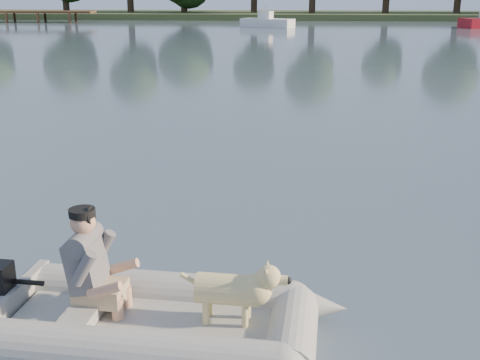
# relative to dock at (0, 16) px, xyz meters

# --- Properties ---
(water) EXTENTS (160.00, 160.00, 0.00)m
(water) POSITION_rel_dock_xyz_m (26.00, -52.00, -0.52)
(water) COLOR slate
(water) RESTS_ON ground
(shore_bank) EXTENTS (160.00, 12.00, 0.70)m
(shore_bank) POSITION_rel_dock_xyz_m (26.00, 10.00, -0.27)
(shore_bank) COLOR #47512D
(shore_bank) RESTS_ON water
(dock) EXTENTS (18.00, 2.00, 1.04)m
(dock) POSITION_rel_dock_xyz_m (0.00, 0.00, 0.00)
(dock) COLOR #4C331E
(dock) RESTS_ON water
(dinghy) EXTENTS (4.67, 3.27, 1.35)m
(dinghy) POSITION_rel_dock_xyz_m (25.52, -52.23, 0.06)
(dinghy) COLOR gray
(dinghy) RESTS_ON water
(man) EXTENTS (0.76, 0.66, 1.05)m
(man) POSITION_rel_dock_xyz_m (24.84, -52.12, 0.24)
(man) COLOR #5B5A5E
(man) RESTS_ON dinghy
(dog) EXTENTS (0.93, 0.40, 0.61)m
(dog) POSITION_rel_dock_xyz_m (26.15, -52.23, -0.02)
(dog) COLOR tan
(dog) RESTS_ON dinghy
(motorboat) EXTENTS (4.80, 3.42, 1.90)m
(motorboat) POSITION_rel_dock_xyz_m (25.41, -5.81, 0.34)
(motorboat) COLOR white
(motorboat) RESTS_ON water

